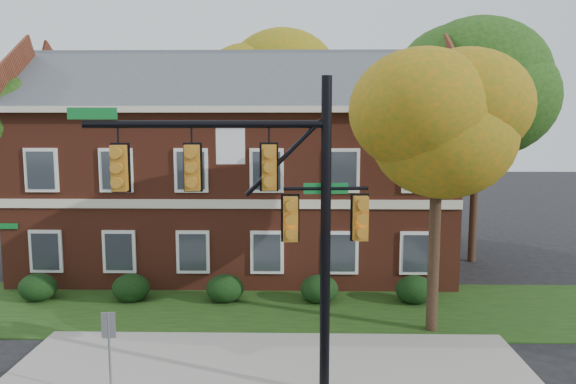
{
  "coord_description": "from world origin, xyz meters",
  "views": [
    {
      "loc": [
        0.75,
        -13.38,
        6.73
      ],
      "look_at": [
        0.42,
        3.0,
        4.62
      ],
      "focal_mm": 35.0,
      "sensor_mm": 36.0,
      "label": 1
    }
  ],
  "objects_px": {
    "tree_right_rear": "(487,89)",
    "sign_post": "(109,342)",
    "apartment_building": "(239,158)",
    "tree_near_right": "(447,122)",
    "hedge_far_left": "(38,287)",
    "traffic_signal": "(267,203)",
    "hedge_right": "(319,289)",
    "hedge_center": "(225,288)",
    "tree_far_rear": "(275,83)",
    "tree_left_rear": "(11,121)",
    "hedge_far_right": "(415,290)",
    "hedge_left": "(131,288)"
  },
  "relations": [
    {
      "from": "hedge_far_left",
      "to": "sign_post",
      "type": "bearing_deg",
      "value": -54.88
    },
    {
      "from": "hedge_far_left",
      "to": "hedge_left",
      "type": "relative_size",
      "value": 1.0
    },
    {
      "from": "hedge_far_right",
      "to": "tree_far_rear",
      "type": "height_order",
      "value": "tree_far_rear"
    },
    {
      "from": "hedge_far_left",
      "to": "tree_right_rear",
      "type": "xyz_separation_m",
      "value": [
        18.31,
        6.11,
        7.6
      ]
    },
    {
      "from": "tree_near_right",
      "to": "hedge_right",
      "type": "bearing_deg",
      "value": 142.72
    },
    {
      "from": "apartment_building",
      "to": "hedge_center",
      "type": "bearing_deg",
      "value": -90.0
    },
    {
      "from": "hedge_far_right",
      "to": "tree_right_rear",
      "type": "height_order",
      "value": "tree_right_rear"
    },
    {
      "from": "hedge_center",
      "to": "sign_post",
      "type": "height_order",
      "value": "sign_post"
    },
    {
      "from": "hedge_center",
      "to": "tree_left_rear",
      "type": "relative_size",
      "value": 0.16
    },
    {
      "from": "apartment_building",
      "to": "traffic_signal",
      "type": "relative_size",
      "value": 2.43
    },
    {
      "from": "sign_post",
      "to": "traffic_signal",
      "type": "bearing_deg",
      "value": -1.16
    },
    {
      "from": "hedge_far_left",
      "to": "hedge_far_right",
      "type": "relative_size",
      "value": 1.0
    },
    {
      "from": "apartment_building",
      "to": "hedge_right",
      "type": "distance_m",
      "value": 7.73
    },
    {
      "from": "apartment_building",
      "to": "sign_post",
      "type": "height_order",
      "value": "apartment_building"
    },
    {
      "from": "hedge_far_right",
      "to": "tree_left_rear",
      "type": "height_order",
      "value": "tree_left_rear"
    },
    {
      "from": "hedge_far_right",
      "to": "hedge_right",
      "type": "bearing_deg",
      "value": 180.0
    },
    {
      "from": "hedge_far_right",
      "to": "tree_left_rear",
      "type": "xyz_separation_m",
      "value": [
        -16.73,
        4.14,
        6.16
      ]
    },
    {
      "from": "hedge_far_left",
      "to": "tree_far_rear",
      "type": "distance_m",
      "value": 17.61
    },
    {
      "from": "hedge_far_right",
      "to": "tree_right_rear",
      "type": "bearing_deg",
      "value": 54.77
    },
    {
      "from": "hedge_left",
      "to": "tree_far_rear",
      "type": "relative_size",
      "value": 0.12
    },
    {
      "from": "hedge_left",
      "to": "sign_post",
      "type": "height_order",
      "value": "sign_post"
    },
    {
      "from": "hedge_far_right",
      "to": "sign_post",
      "type": "bearing_deg",
      "value": -139.47
    },
    {
      "from": "hedge_right",
      "to": "hedge_far_left",
      "type": "bearing_deg",
      "value": 180.0
    },
    {
      "from": "hedge_center",
      "to": "traffic_signal",
      "type": "bearing_deg",
      "value": -74.51
    },
    {
      "from": "hedge_far_left",
      "to": "tree_left_rear",
      "type": "xyz_separation_m",
      "value": [
        -2.73,
        4.14,
        6.16
      ]
    },
    {
      "from": "apartment_building",
      "to": "hedge_right",
      "type": "height_order",
      "value": "apartment_building"
    },
    {
      "from": "tree_near_right",
      "to": "tree_far_rear",
      "type": "height_order",
      "value": "tree_far_rear"
    },
    {
      "from": "hedge_left",
      "to": "tree_right_rear",
      "type": "bearing_deg",
      "value": 22.42
    },
    {
      "from": "apartment_building",
      "to": "hedge_far_left",
      "type": "distance_m",
      "value": 9.82
    },
    {
      "from": "hedge_far_left",
      "to": "tree_left_rear",
      "type": "bearing_deg",
      "value": 123.42
    },
    {
      "from": "hedge_left",
      "to": "tree_near_right",
      "type": "height_order",
      "value": "tree_near_right"
    },
    {
      "from": "tree_right_rear",
      "to": "tree_far_rear",
      "type": "bearing_deg",
      "value": 145.0
    },
    {
      "from": "apartment_building",
      "to": "traffic_signal",
      "type": "bearing_deg",
      "value": -80.91
    },
    {
      "from": "apartment_building",
      "to": "tree_near_right",
      "type": "bearing_deg",
      "value": -48.23
    },
    {
      "from": "tree_near_right",
      "to": "tree_far_rear",
      "type": "relative_size",
      "value": 0.74
    },
    {
      "from": "apartment_building",
      "to": "hedge_far_left",
      "type": "xyz_separation_m",
      "value": [
        -7.0,
        -5.25,
        -4.46
      ]
    },
    {
      "from": "hedge_far_left",
      "to": "tree_far_rear",
      "type": "height_order",
      "value": "tree_far_rear"
    },
    {
      "from": "hedge_far_left",
      "to": "hedge_right",
      "type": "relative_size",
      "value": 1.0
    },
    {
      "from": "sign_post",
      "to": "hedge_far_left",
      "type": "bearing_deg",
      "value": 119.18
    },
    {
      "from": "tree_right_rear",
      "to": "sign_post",
      "type": "bearing_deg",
      "value": -133.86
    },
    {
      "from": "tree_far_rear",
      "to": "traffic_signal",
      "type": "xyz_separation_m",
      "value": [
        0.64,
        -20.26,
        -4.04
      ]
    },
    {
      "from": "hedge_center",
      "to": "tree_right_rear",
      "type": "distance_m",
      "value": 14.94
    },
    {
      "from": "hedge_center",
      "to": "tree_right_rear",
      "type": "xyz_separation_m",
      "value": [
        11.31,
        6.11,
        7.6
      ]
    },
    {
      "from": "hedge_right",
      "to": "tree_right_rear",
      "type": "bearing_deg",
      "value": 38.02
    },
    {
      "from": "apartment_building",
      "to": "tree_near_right",
      "type": "distance_m",
      "value": 10.97
    },
    {
      "from": "apartment_building",
      "to": "hedge_far_left",
      "type": "relative_size",
      "value": 13.43
    },
    {
      "from": "hedge_right",
      "to": "tree_far_rear",
      "type": "relative_size",
      "value": 0.12
    },
    {
      "from": "hedge_left",
      "to": "hedge_center",
      "type": "xyz_separation_m",
      "value": [
        3.5,
        0.0,
        0.0
      ]
    },
    {
      "from": "apartment_building",
      "to": "hedge_far_left",
      "type": "height_order",
      "value": "apartment_building"
    },
    {
      "from": "traffic_signal",
      "to": "tree_far_rear",
      "type": "bearing_deg",
      "value": 87.83
    }
  ]
}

